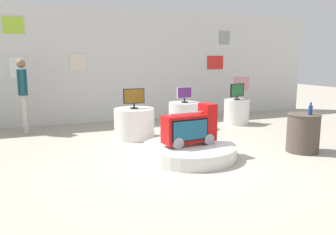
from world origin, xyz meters
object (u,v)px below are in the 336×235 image
Objects in this scene: bottle_on_side_table at (311,110)px; display_pedestal_right_rear at (236,112)px; novelty_firetruck_tv at (190,129)px; main_display_pedestal at (189,151)px; display_pedestal_center_rear at (134,123)px; tv_on_left_rear at (185,94)px; display_pedestal_left_rear at (184,115)px; side_table_round at (303,133)px; shopper_browsing_near_truck at (23,90)px; tv_on_center_rear at (134,97)px; tv_on_right_rear at (237,91)px.

display_pedestal_right_rear is at bearing 83.49° from bottle_on_side_table.
bottle_on_side_table is at bearing -13.44° from novelty_firetruck_tv.
main_display_pedestal is 2.33m from bottle_on_side_table.
display_pedestal_right_rear is at bearing 11.58° from display_pedestal_center_rear.
tv_on_left_rear is 1.64m from display_pedestal_right_rear.
display_pedestal_left_rear is (0.93, 2.35, -0.19)m from novelty_firetruck_tv.
display_pedestal_center_rear is at bearing -158.68° from display_pedestal_left_rear.
display_pedestal_center_rear is at bearing 139.94° from side_table_round.
side_table_round reaches higher than main_display_pedestal.
main_display_pedestal is 0.40m from novelty_firetruck_tv.
bottle_on_side_table is 6.15m from shopper_browsing_near_truck.
novelty_firetruck_tv reaches higher than main_display_pedestal.
tv_on_center_rear is 3.46m from side_table_round.
bottle_on_side_table is at bearing -96.51° from display_pedestal_right_rear.
side_table_round is at bearing -40.06° from display_pedestal_center_rear.
tv_on_right_rear is 0.73× the size of side_table_round.
display_pedestal_center_rear is 3.42m from side_table_round.
tv_on_right_rear is at bearing 1.82° from tv_on_left_rear.
side_table_round is (1.18, -2.76, -0.51)m from tv_on_left_rear.
tv_on_center_rear is 3.05m from tv_on_right_rear.
novelty_firetruck_tv is 1.13× the size of display_pedestal_center_rear.
novelty_firetruck_tv is at bearing -13.86° from main_display_pedestal.
tv_on_left_rear is 1.87× the size of bottle_on_side_table.
tv_on_center_rear reaches higher than display_pedestal_left_rear.
tv_on_right_rear is (2.98, 0.61, -0.01)m from tv_on_center_rear.
novelty_firetruck_tv is 3.47m from tv_on_right_rear.
side_table_round is 0.42× the size of shopper_browsing_near_truck.
tv_on_left_rear reaches higher than display_pedestal_right_rear.
display_pedestal_left_rear is at bearing 79.47° from tv_on_left_rear.
bottle_on_side_table is (2.14, -0.51, 0.29)m from novelty_firetruck_tv.
display_pedestal_center_rear is 1.68× the size of tv_on_right_rear.
display_pedestal_left_rear is 1.64m from tv_on_right_rear.
side_table_round is at bearing -40.01° from tv_on_center_rear.
tv_on_left_rear reaches higher than bottle_on_side_table.
display_pedestal_right_rear is at bearing 44.13° from novelty_firetruck_tv.
display_pedestal_center_rear is 0.51× the size of shopper_browsing_near_truck.
tv_on_right_rear is (1.54, 0.05, 0.56)m from display_pedestal_left_rear.
tv_on_right_rear is at bearing 11.59° from tv_on_center_rear.
novelty_firetruck_tv is 2.15m from side_table_round.
bottle_on_side_table reaches higher than novelty_firetruck_tv.
tv_on_right_rear is at bearing 1.67° from display_pedestal_left_rear.
display_pedestal_left_rear is at bearing -13.10° from shopper_browsing_near_truck.
bottle_on_side_table reaches higher than display_pedestal_right_rear.
tv_on_center_rear is 3.10m from display_pedestal_right_rear.
bottle_on_side_table reaches higher than display_pedestal_center_rear.
tv_on_right_rear reaches higher than display_pedestal_right_rear.
novelty_firetruck_tv is at bearing -111.65° from display_pedestal_left_rear.
novelty_firetruck_tv reaches higher than display_pedestal_right_rear.
tv_on_right_rear is 2.88m from side_table_round.
display_pedestal_center_rear is 0.57m from tv_on_center_rear.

